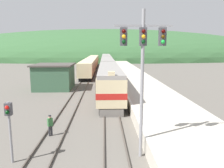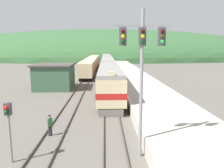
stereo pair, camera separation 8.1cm
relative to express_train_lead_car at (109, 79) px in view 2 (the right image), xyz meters
name	(u,v)px [view 2 (the right image)]	position (x,y,z in m)	size (l,w,h in m)	color
track_main	(107,66)	(0.00, 47.62, -2.12)	(1.52, 180.00, 0.16)	#4C443D
track_siding	(94,66)	(-4.48, 47.62, -2.12)	(1.52, 180.00, 0.16)	#4C443D
platform	(126,70)	(5.08, 27.62, -1.63)	(6.47, 140.00, 1.15)	#BCB5A5
distant_hills	(106,58)	(0.00, 108.48, -2.20)	(223.76, 100.69, 34.82)	#335B33
station_shed	(55,76)	(-8.72, 4.82, -0.18)	(6.15, 6.58, 4.00)	#385B42
express_train_lead_car	(109,79)	(0.00, 0.00, 0.00)	(3.03, 20.85, 4.37)	black
carriage_second	(108,66)	(0.00, 23.02, -0.01)	(3.02, 22.96, 4.01)	black
carriage_third	(107,60)	(0.00, 46.86, -0.01)	(3.02, 22.96, 4.01)	black
carriage_fourth	(106,57)	(0.00, 70.70, -0.01)	(3.02, 22.96, 4.01)	black
siding_train	(92,64)	(-4.48, 33.42, -0.33)	(2.90, 45.28, 3.61)	black
signal_mast_main	(142,58)	(1.53, -17.76, 3.83)	(3.30, 0.42, 8.72)	gray
signal_post_siding	(8,120)	(-6.04, -18.26, 0.41)	(0.36, 0.42, 3.62)	gray
track_worker	(50,124)	(-4.77, -14.38, -1.29)	(0.42, 0.39, 1.61)	#2D2D33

